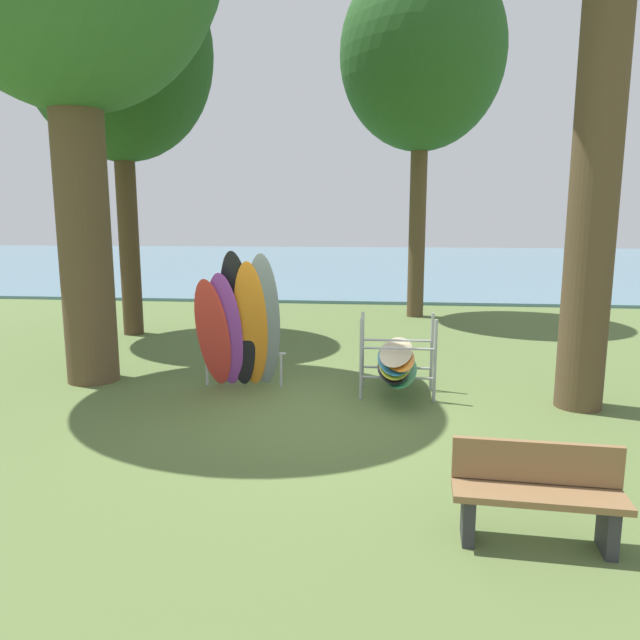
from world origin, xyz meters
TOP-DOWN VIEW (x-y plane):
  - ground_plane at (0.00, 0.00)m, footprint 80.00×80.00m
  - lake_water at (0.00, 28.81)m, footprint 80.00×36.00m
  - tree_mid_behind at (-4.90, 5.38)m, footprint 4.15×4.15m
  - tree_far_left_back at (1.91, 8.67)m, footprint 4.32×4.32m
  - leaning_board_pile at (-1.23, 1.05)m, footprint 1.41×0.99m
  - board_storage_rack at (1.22, 1.14)m, footprint 1.15×2.13m
  - park_bench at (2.31, -3.00)m, footprint 1.42×0.50m

SIDE VIEW (x-z plane):
  - ground_plane at x=0.00m, z-range 0.00..0.00m
  - lake_water at x=0.00m, z-range 0.00..0.10m
  - park_bench at x=2.31m, z-range 0.03..0.88m
  - board_storage_rack at x=1.22m, z-range -0.07..1.18m
  - leaning_board_pile at x=-1.23m, z-range -0.09..2.16m
  - tree_mid_behind at x=-4.90m, z-range 1.94..10.69m
  - tree_far_left_back at x=1.91m, z-range 2.20..11.66m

